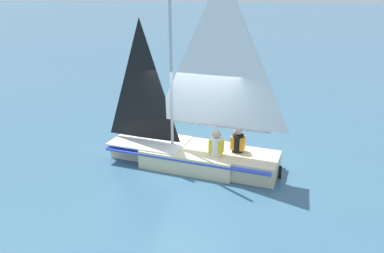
# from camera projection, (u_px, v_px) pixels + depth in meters

# --- Properties ---
(ground_plane) EXTENTS (260.00, 260.00, 0.00)m
(ground_plane) POSITION_uv_depth(u_px,v_px,m) (192.00, 164.00, 10.16)
(ground_plane) COLOR #38607A
(sailboat_main) EXTENTS (4.70, 1.95, 5.06)m
(sailboat_main) POSITION_uv_depth(u_px,v_px,m) (194.00, 139.00, 9.89)
(sailboat_main) COLOR beige
(sailboat_main) RESTS_ON ground_plane
(sailor_helm) EXTENTS (0.37, 0.33, 1.16)m
(sailor_helm) POSITION_uv_depth(u_px,v_px,m) (216.00, 150.00, 9.52)
(sailor_helm) COLOR black
(sailor_helm) RESTS_ON ground_plane
(sailor_crew) EXTENTS (0.37, 0.33, 1.16)m
(sailor_crew) POSITION_uv_depth(u_px,v_px,m) (238.00, 146.00, 9.72)
(sailor_crew) COLOR black
(sailor_crew) RESTS_ON ground_plane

